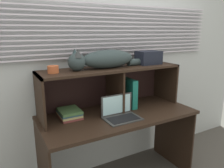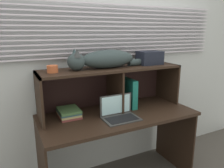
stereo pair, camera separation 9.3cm
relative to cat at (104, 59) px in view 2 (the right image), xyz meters
The scene contains 9 objects.
back_panel_with_blinds 0.25m from the cat, 70.05° to the left, with size 4.40×0.08×2.50m.
desk 0.68m from the cat, 57.46° to the right, with size 1.49×0.67×0.77m.
hutch_shelf_unit 0.23m from the cat, 21.09° to the left, with size 1.42×0.38×0.43m.
cat is the anchor object (origin of this frame).
laptop 0.53m from the cat, 78.87° to the right, with size 0.32×0.22×0.21m.
binder_upright 0.46m from the cat, ahead, with size 0.06×0.26×0.30m, color #197063.
book_stack 0.60m from the cat, behind, with size 0.19×0.24×0.08m.
small_basket 0.49m from the cat, behind, with size 0.09×0.09×0.06m, color #BA552E.
storage_box 0.53m from the cat, ahead, with size 0.25×0.17×0.14m, color black.
Camera 2 is at (-0.92, -1.54, 1.55)m, focal length 34.41 mm.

